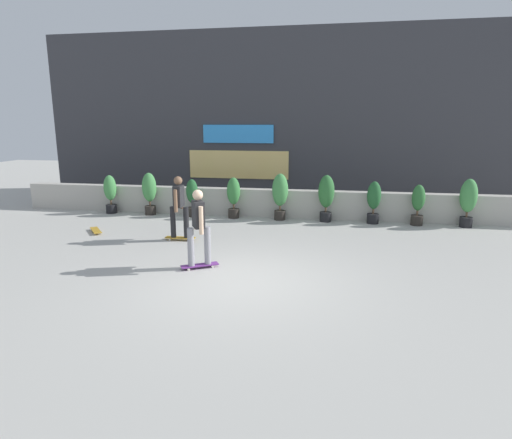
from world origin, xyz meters
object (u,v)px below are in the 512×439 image
Objects in this scene: potted_plant_0 at (110,192)px; potted_plant_6 at (374,200)px; potted_plant_4 at (280,193)px; skater_by_wall_right at (179,205)px; potted_plant_2 at (192,196)px; potted_plant_1 at (149,191)px; skater_mid_plaza at (199,225)px; potted_plant_5 at (326,195)px; potted_plant_8 at (468,199)px; skateboard_near_camera at (96,230)px; potted_plant_7 at (418,203)px; potted_plant_3 at (234,195)px.

potted_plant_6 is (8.70, -0.00, -0.00)m from potted_plant_0.
skater_by_wall_right reaches higher than potted_plant_4.
potted_plant_0 reaches higher than potted_plant_2.
skater_mid_plaza reaches higher than potted_plant_1.
potted_plant_8 is at bearing 0.00° from potted_plant_5.
skater_by_wall_right and skater_mid_plaza have the same top height.
skater_mid_plaza is (-1.09, -4.99, 0.08)m from potted_plant_4.
potted_plant_8 is 0.85× the size of skater_mid_plaza.
skateboard_near_camera is (-10.50, -2.56, -0.77)m from potted_plant_8.
potted_plant_6 is at bearing 18.14° from skateboard_near_camera.
potted_plant_5 is 5.60m from skater_mid_plaza.
potted_plant_5 reaches higher than skateboard_near_camera.
potted_plant_1 reaches higher than potted_plant_7.
potted_plant_4 is 5.11m from skater_mid_plaza.
potted_plant_2 is 2.91m from potted_plant_4.
potted_plant_5 reaches higher than potted_plant_1.
potted_plant_1 is 7.28m from potted_plant_6.
skater_by_wall_right is at bearing -7.78° from skateboard_near_camera.
potted_plant_7 is (4.17, 0.00, -0.19)m from potted_plant_4.
skater_by_wall_right is 2.27× the size of skateboard_near_camera.
skateboard_near_camera is at bearing -70.91° from potted_plant_0.
potted_plant_3 is 5.01m from skater_mid_plaza.
skater_mid_plaza reaches higher than potted_plant_6.
potted_plant_0 is at bearing 180.00° from potted_plant_1.
potted_plant_1 is 0.83× the size of skater_by_wall_right.
potted_plant_1 is at bearing 180.00° from potted_plant_3.
skater_mid_plaza reaches higher than potted_plant_7.
potted_plant_7 is (9.99, -0.00, -0.06)m from potted_plant_0.
potted_plant_8 reaches higher than potted_plant_7.
skater_by_wall_right reaches higher than potted_plant_7.
potted_plant_2 is 5.32m from skater_mid_plaza.
potted_plant_6 is at bearing 51.47° from skater_mid_plaza.
potted_plant_1 is 1.07× the size of potted_plant_3.
skater_by_wall_right is (-6.46, -2.92, 0.28)m from potted_plant_7.
potted_plant_6 is 0.90× the size of potted_plant_8.
potted_plant_7 is at bearing 0.00° from potted_plant_5.
potted_plant_2 is at bearing 180.00° from potted_plant_3.
potted_plant_1 is at bearing 180.00° from potted_plant_2.
potted_plant_1 is 5.84m from potted_plant_5.
potted_plant_0 reaches higher than skateboard_near_camera.
skateboard_near_camera is at bearing -158.12° from potted_plant_5.
potted_plant_8 is at bearing 0.00° from potted_plant_6.
skater_mid_plaza is (4.72, -4.99, 0.22)m from potted_plant_0.
skater_by_wall_right is at bearing -159.61° from potted_plant_8.
potted_plant_6 is 2.69m from potted_plant_8.
potted_plant_6 is at bearing 0.00° from potted_plant_2.
potted_plant_6 is (2.88, 0.00, -0.14)m from potted_plant_4.
skateboard_near_camera is (-0.53, -2.56, -0.75)m from potted_plant_1.
potted_plant_8 is (1.40, 0.00, 0.17)m from potted_plant_7.
potted_plant_6 reaches higher than skateboard_near_camera.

